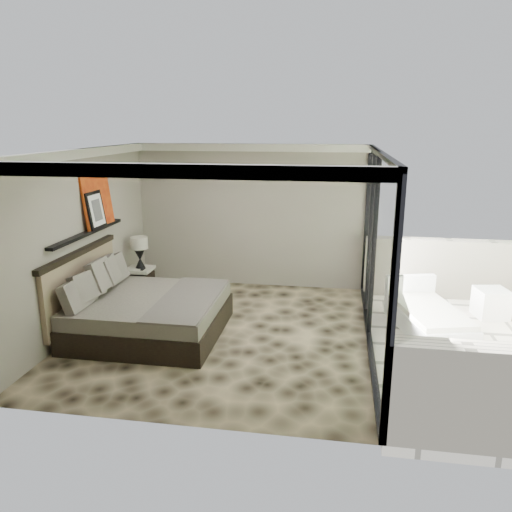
% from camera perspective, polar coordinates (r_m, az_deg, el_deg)
% --- Properties ---
extents(floor, '(5.00, 5.00, 0.00)m').
position_cam_1_polar(floor, '(7.91, -3.83, -8.74)').
color(floor, black).
rests_on(floor, ground).
extents(ceiling, '(4.50, 5.00, 0.02)m').
position_cam_1_polar(ceiling, '(7.26, -4.21, 11.87)').
color(ceiling, silver).
rests_on(ceiling, back_wall).
extents(back_wall, '(4.50, 0.02, 2.80)m').
position_cam_1_polar(back_wall, '(9.85, -0.66, 4.55)').
color(back_wall, gray).
rests_on(back_wall, floor).
extents(left_wall, '(0.02, 5.00, 2.80)m').
position_cam_1_polar(left_wall, '(8.27, -19.30, 1.70)').
color(left_wall, gray).
rests_on(left_wall, floor).
extents(glass_wall, '(0.08, 5.00, 2.80)m').
position_cam_1_polar(glass_wall, '(7.29, 13.46, 0.44)').
color(glass_wall, white).
rests_on(glass_wall, floor).
extents(terrace_slab, '(3.00, 5.00, 0.12)m').
position_cam_1_polar(terrace_slab, '(8.02, 23.73, -10.19)').
color(terrace_slab, beige).
rests_on(terrace_slab, ground).
extents(picture_ledge, '(0.12, 2.20, 0.05)m').
position_cam_1_polar(picture_ledge, '(8.31, -18.67, 2.52)').
color(picture_ledge, black).
rests_on(picture_ledge, left_wall).
extents(bed, '(2.23, 2.15, 1.23)m').
position_cam_1_polar(bed, '(7.96, -12.75, -6.16)').
color(bed, black).
rests_on(bed, floor).
extents(nightstand, '(0.61, 0.61, 0.48)m').
position_cam_1_polar(nightstand, '(9.79, -13.10, -2.91)').
color(nightstand, black).
rests_on(nightstand, floor).
extents(table_lamp, '(0.33, 0.33, 0.60)m').
position_cam_1_polar(table_lamp, '(9.64, -13.19, 0.88)').
color(table_lamp, black).
rests_on(table_lamp, nightstand).
extents(abstract_canvas, '(0.13, 0.90, 0.90)m').
position_cam_1_polar(abstract_canvas, '(8.60, -17.70, 6.22)').
color(abstract_canvas, red).
rests_on(abstract_canvas, picture_ledge).
extents(framed_print, '(0.11, 0.50, 0.60)m').
position_cam_1_polar(framed_print, '(8.44, -17.85, 5.02)').
color(framed_print, black).
rests_on(framed_print, picture_ledge).
extents(ottoman, '(0.57, 0.57, 0.49)m').
position_cam_1_polar(ottoman, '(9.31, 25.27, -4.88)').
color(ottoman, white).
rests_on(ottoman, terrace_slab).
extents(lounger, '(1.26, 1.87, 0.67)m').
position_cam_1_polar(lounger, '(8.41, 18.98, -6.57)').
color(lounger, silver).
rests_on(lounger, terrace_slab).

